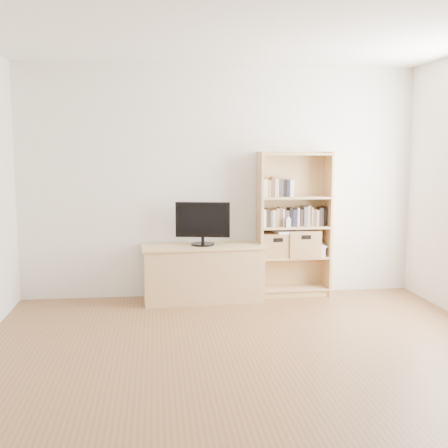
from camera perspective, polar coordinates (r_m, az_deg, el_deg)
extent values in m
cube|color=brown|center=(4.23, 3.75, -15.59)|extent=(4.50, 5.00, 0.01)
cube|color=silver|center=(6.38, -0.35, 4.28)|extent=(4.50, 0.02, 2.60)
cube|color=silver|center=(1.56, 21.65, -6.40)|extent=(4.50, 0.02, 2.60)
cube|color=white|center=(4.01, 4.09, 21.06)|extent=(4.50, 5.00, 0.01)
cube|color=tan|center=(6.25, -2.15, -5.07)|extent=(1.32, 0.56, 0.60)
cube|color=tan|center=(6.43, 7.14, -0.03)|extent=(0.83, 0.31, 1.64)
cube|color=black|center=(6.15, -2.17, 0.02)|extent=(0.59, 0.16, 0.47)
cube|color=silver|center=(6.44, 7.11, 0.75)|extent=(0.78, 0.17, 0.21)
cube|color=silver|center=(6.36, 5.56, 3.67)|extent=(0.37, 0.14, 0.19)
cube|color=white|center=(6.31, 6.56, 0.12)|extent=(0.05, 0.03, 0.10)
cube|color=tan|center=(6.40, 5.22, -2.11)|extent=(0.34, 0.28, 0.27)
cube|color=tan|center=(6.48, 7.97, -1.92)|extent=(0.37, 0.30, 0.30)
cube|color=white|center=(6.41, 6.73, -0.76)|extent=(0.39, 0.30, 0.03)
cube|color=beige|center=(6.55, 9.50, -2.68)|extent=(0.22, 0.28, 0.11)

